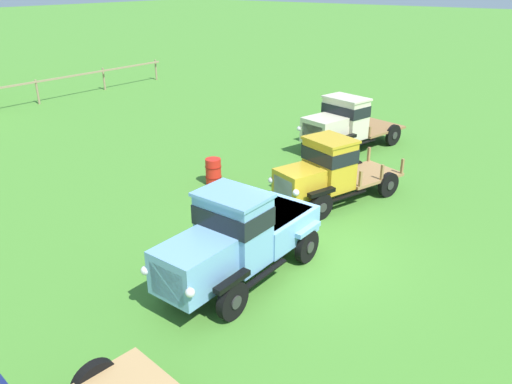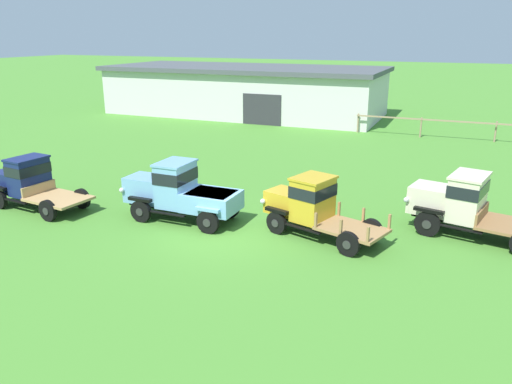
{
  "view_description": "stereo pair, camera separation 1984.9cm",
  "coord_description": "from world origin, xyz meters",
  "px_view_note": "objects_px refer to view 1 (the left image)",
  "views": [
    {
      "loc": [
        -9.92,
        -5.83,
        6.65
      ],
      "look_at": [
        0.49,
        2.1,
        1.0
      ],
      "focal_mm": 35.0,
      "sensor_mm": 36.0,
      "label": 1
    },
    {
      "loc": [
        7.69,
        -14.98,
        6.91
      ],
      "look_at": [
        0.49,
        2.1,
        1.0
      ],
      "focal_mm": 35.0,
      "sensor_mm": 36.0,
      "label": 2
    }
  ],
  "objects_px": {
    "vintage_truck_midrow_center": "(327,171)",
    "oil_drum_beside_row": "(213,171)",
    "vintage_truck_far_side": "(342,123)",
    "vintage_truck_second_in_line": "(238,237)"
  },
  "relations": [
    {
      "from": "vintage_truck_midrow_center",
      "to": "vintage_truck_far_side",
      "type": "bearing_deg",
      "value": 23.1
    },
    {
      "from": "vintage_truck_second_in_line",
      "to": "vintage_truck_far_side",
      "type": "bearing_deg",
      "value": 14.91
    },
    {
      "from": "vintage_truck_second_in_line",
      "to": "vintage_truck_midrow_center",
      "type": "distance_m",
      "value": 5.08
    },
    {
      "from": "vintage_truck_midrow_center",
      "to": "vintage_truck_far_side",
      "type": "height_order",
      "value": "vintage_truck_far_side"
    },
    {
      "from": "vintage_truck_second_in_line",
      "to": "vintage_truck_far_side",
      "type": "distance_m",
      "value": 10.37
    },
    {
      "from": "vintage_truck_second_in_line",
      "to": "vintage_truck_midrow_center",
      "type": "height_order",
      "value": "vintage_truck_second_in_line"
    },
    {
      "from": "vintage_truck_far_side",
      "to": "oil_drum_beside_row",
      "type": "bearing_deg",
      "value": 163.19
    },
    {
      "from": "vintage_truck_far_side",
      "to": "oil_drum_beside_row",
      "type": "relative_size",
      "value": 5.66
    },
    {
      "from": "vintage_truck_midrow_center",
      "to": "oil_drum_beside_row",
      "type": "relative_size",
      "value": 5.22
    },
    {
      "from": "vintage_truck_midrow_center",
      "to": "vintage_truck_far_side",
      "type": "relative_size",
      "value": 0.92
    }
  ]
}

